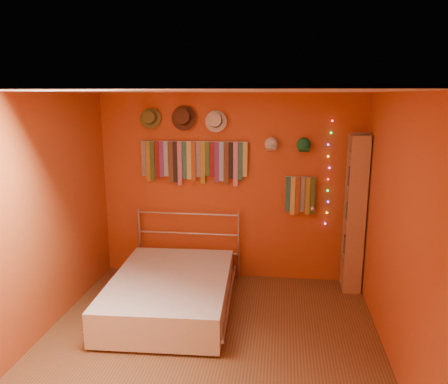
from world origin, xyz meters
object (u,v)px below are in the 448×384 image
at_px(bed, 171,292).
at_px(tie_rack, 193,160).
at_px(reading_lamp, 313,208).
at_px(bookshelf, 358,213).

bearing_deg(bed, tie_rack, 82.65).
xyz_separation_m(tie_rack, bed, (-0.08, -1.02, -1.40)).
height_order(tie_rack, reading_lamp, tie_rack).
relative_size(reading_lamp, bed, 0.14).
bearing_deg(bookshelf, bed, -158.60).
distance_m(tie_rack, reading_lamp, 1.67).
distance_m(reading_lamp, bed, 2.05).
bearing_deg(tie_rack, reading_lamp, -5.30).
relative_size(bookshelf, bed, 1.01).
bearing_deg(reading_lamp, bed, -151.96).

